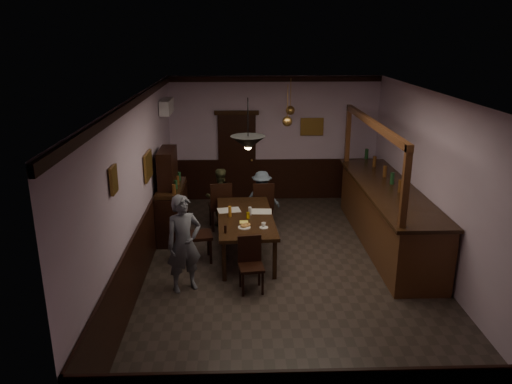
{
  "coord_description": "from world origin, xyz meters",
  "views": [
    {
      "loc": [
        -0.83,
        -7.81,
        3.97
      ],
      "look_at": [
        -0.54,
        0.93,
        1.15
      ],
      "focal_mm": 35.0,
      "sensor_mm": 36.0,
      "label": 1
    }
  ],
  "objects_px": {
    "chair_far_right": "(263,203)",
    "sideboard": "(171,202)",
    "chair_far_left": "(221,204)",
    "person_seated_right": "(262,197)",
    "chair_side": "(194,231)",
    "dining_table": "(245,220)",
    "bar_counter": "(387,214)",
    "coffee_cup": "(264,225)",
    "pendant_iron": "(248,143)",
    "pendant_brass_far": "(290,111)",
    "soda_can": "(248,215)",
    "chair_near": "(250,261)",
    "person_seated_left": "(220,197)",
    "pendant_brass_mid": "(287,121)",
    "person_standing": "(184,244)"
  },
  "relations": [
    {
      "from": "person_seated_right",
      "to": "sideboard",
      "type": "distance_m",
      "value": 1.95
    },
    {
      "from": "chair_far_right",
      "to": "coffee_cup",
      "type": "height_order",
      "value": "chair_far_right"
    },
    {
      "from": "pendant_iron",
      "to": "person_seated_left",
      "type": "bearing_deg",
      "value": 103.76
    },
    {
      "from": "chair_far_right",
      "to": "sideboard",
      "type": "height_order",
      "value": "sideboard"
    },
    {
      "from": "chair_near",
      "to": "coffee_cup",
      "type": "distance_m",
      "value": 0.87
    },
    {
      "from": "chair_side",
      "to": "coffee_cup",
      "type": "xyz_separation_m",
      "value": [
        1.23,
        -0.29,
        0.22
      ]
    },
    {
      "from": "chair_far_left",
      "to": "pendant_brass_far",
      "type": "distance_m",
      "value": 2.65
    },
    {
      "from": "chair_far_left",
      "to": "person_seated_right",
      "type": "xyz_separation_m",
      "value": [
        0.87,
        0.33,
        0.02
      ]
    },
    {
      "from": "chair_far_right",
      "to": "coffee_cup",
      "type": "distance_m",
      "value": 1.86
    },
    {
      "from": "soda_can",
      "to": "person_seated_right",
      "type": "bearing_deg",
      "value": 79.09
    },
    {
      "from": "chair_side",
      "to": "person_seated_right",
      "type": "relative_size",
      "value": 0.9
    },
    {
      "from": "bar_counter",
      "to": "dining_table",
      "type": "bearing_deg",
      "value": -172.08
    },
    {
      "from": "person_seated_left",
      "to": "coffee_cup",
      "type": "bearing_deg",
      "value": 95.17
    },
    {
      "from": "coffee_cup",
      "to": "person_standing",
      "type": "bearing_deg",
      "value": -152.76
    },
    {
      "from": "coffee_cup",
      "to": "pendant_iron",
      "type": "bearing_deg",
      "value": -139.93
    },
    {
      "from": "person_seated_right",
      "to": "pendant_iron",
      "type": "relative_size",
      "value": 1.42
    },
    {
      "from": "chair_near",
      "to": "pendant_brass_mid",
      "type": "distance_m",
      "value": 3.14
    },
    {
      "from": "sideboard",
      "to": "bar_counter",
      "type": "distance_m",
      "value": 4.24
    },
    {
      "from": "chair_far_right",
      "to": "pendant_brass_far",
      "type": "height_order",
      "value": "pendant_brass_far"
    },
    {
      "from": "chair_near",
      "to": "pendant_iron",
      "type": "distance_m",
      "value": 1.88
    },
    {
      "from": "chair_far_right",
      "to": "pendant_brass_mid",
      "type": "relative_size",
      "value": 1.25
    },
    {
      "from": "person_seated_right",
      "to": "sideboard",
      "type": "bearing_deg",
      "value": 28.64
    },
    {
      "from": "person_seated_left",
      "to": "pendant_iron",
      "type": "distance_m",
      "value": 2.92
    },
    {
      "from": "chair_far_left",
      "to": "dining_table",
      "type": "bearing_deg",
      "value": 100.79
    },
    {
      "from": "chair_near",
      "to": "person_seated_right",
      "type": "bearing_deg",
      "value": 76.14
    },
    {
      "from": "pendant_iron",
      "to": "pendant_brass_far",
      "type": "bearing_deg",
      "value": 73.25
    },
    {
      "from": "dining_table",
      "to": "pendant_brass_far",
      "type": "distance_m",
      "value": 3.17
    },
    {
      "from": "soda_can",
      "to": "pendant_iron",
      "type": "xyz_separation_m",
      "value": [
        -0.0,
        -0.68,
        1.48
      ]
    },
    {
      "from": "chair_far_right",
      "to": "bar_counter",
      "type": "height_order",
      "value": "bar_counter"
    },
    {
      "from": "chair_far_left",
      "to": "sideboard",
      "type": "distance_m",
      "value": 1.03
    },
    {
      "from": "chair_far_right",
      "to": "pendant_brass_mid",
      "type": "distance_m",
      "value": 1.81
    },
    {
      "from": "chair_side",
      "to": "soda_can",
      "type": "height_order",
      "value": "chair_side"
    },
    {
      "from": "chair_far_left",
      "to": "person_seated_right",
      "type": "height_order",
      "value": "person_seated_right"
    },
    {
      "from": "dining_table",
      "to": "person_seated_right",
      "type": "bearing_deg",
      "value": 76.73
    },
    {
      "from": "dining_table",
      "to": "person_seated_left",
      "type": "relative_size",
      "value": 1.8
    },
    {
      "from": "soda_can",
      "to": "sideboard",
      "type": "relative_size",
      "value": 0.07
    },
    {
      "from": "soda_can",
      "to": "pendant_iron",
      "type": "relative_size",
      "value": 0.15
    },
    {
      "from": "sideboard",
      "to": "pendant_iron",
      "type": "relative_size",
      "value": 2.2
    },
    {
      "from": "pendant_brass_far",
      "to": "chair_near",
      "type": "bearing_deg",
      "value": -104.27
    },
    {
      "from": "chair_side",
      "to": "pendant_iron",
      "type": "relative_size",
      "value": 1.28
    },
    {
      "from": "pendant_iron",
      "to": "person_seated_right",
      "type": "bearing_deg",
      "value": 82.08
    },
    {
      "from": "chair_far_left",
      "to": "sideboard",
      "type": "relative_size",
      "value": 0.57
    },
    {
      "from": "coffee_cup",
      "to": "sideboard",
      "type": "height_order",
      "value": "sideboard"
    },
    {
      "from": "chair_far_left",
      "to": "chair_side",
      "type": "distance_m",
      "value": 1.56
    },
    {
      "from": "person_seated_left",
      "to": "soda_can",
      "type": "relative_size",
      "value": 10.38
    },
    {
      "from": "chair_far_left",
      "to": "chair_far_right",
      "type": "height_order",
      "value": "chair_far_left"
    },
    {
      "from": "chair_near",
      "to": "pendant_iron",
      "type": "bearing_deg",
      "value": 84.47
    },
    {
      "from": "chair_far_right",
      "to": "chair_side",
      "type": "bearing_deg",
      "value": 47.47
    },
    {
      "from": "dining_table",
      "to": "sideboard",
      "type": "bearing_deg",
      "value": 147.68
    },
    {
      "from": "dining_table",
      "to": "sideboard",
      "type": "relative_size",
      "value": 1.25
    }
  ]
}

